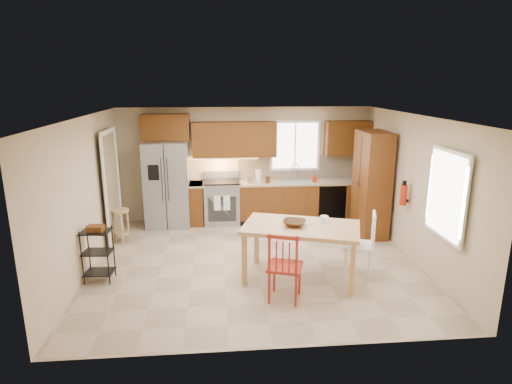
{
  "coord_description": "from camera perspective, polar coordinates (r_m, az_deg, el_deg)",
  "views": [
    {
      "loc": [
        -0.61,
        -6.85,
        3.05
      ],
      "look_at": [
        0.04,
        0.4,
        1.15
      ],
      "focal_mm": 30.0,
      "sensor_mm": 36.0,
      "label": 1
    }
  ],
  "objects": [
    {
      "name": "undercab_glow",
      "position": [
        9.29,
        -4.7,
        4.54
      ],
      "size": [
        1.6,
        0.3,
        0.01
      ],
      "primitive_type": "cube",
      "color": "#FFBF66",
      "rests_on": "wall_back"
    },
    {
      "name": "refrigerator",
      "position": [
        9.29,
        -11.74,
        1.01
      ],
      "size": [
        0.92,
        0.75,
        1.82
      ],
      "primitive_type": "cube",
      "color": "gray",
      "rests_on": "floor"
    },
    {
      "name": "upper_left_block",
      "position": [
        9.26,
        -2.89,
        7.02
      ],
      "size": [
        1.8,
        0.35,
        0.75
      ],
      "primitive_type": "cube",
      "color": "#5F360F",
      "rests_on": "wall_back"
    },
    {
      "name": "pantry",
      "position": [
        8.83,
        15.14,
        1.03
      ],
      "size": [
        0.5,
        0.95,
        2.1
      ],
      "primitive_type": "cube",
      "color": "#5B2F10",
      "rests_on": "floor"
    },
    {
      "name": "ceiling",
      "position": [
        6.9,
        -0.05,
        10.05
      ],
      "size": [
        5.5,
        5.0,
        0.02
      ],
      "primitive_type": "cube",
      "color": "silver",
      "rests_on": "ground"
    },
    {
      "name": "doorway",
      "position": [
        8.64,
        -18.78,
        0.46
      ],
      "size": [
        0.04,
        0.95,
        2.1
      ],
      "primitive_type": "cube",
      "color": "#8C7A59",
      "rests_on": "wall_left"
    },
    {
      "name": "chair_red",
      "position": [
        6.15,
        3.89,
        -9.72
      ],
      "size": [
        0.61,
        0.61,
        1.04
      ],
      "primitive_type": null,
      "rotation": [
        0.0,
        0.0,
        -0.32
      ],
      "color": "maroon",
      "rests_on": "floor"
    },
    {
      "name": "wall_left",
      "position": [
        7.4,
        -21.78,
        -0.52
      ],
      "size": [
        0.02,
        5.0,
        2.5
      ],
      "primitive_type": "cube",
      "color": "#CCB793",
      "rests_on": "ground"
    },
    {
      "name": "utility_cart",
      "position": [
        7.13,
        -20.31,
        -7.87
      ],
      "size": [
        0.46,
        0.37,
        0.86
      ],
      "primitive_type": null,
      "rotation": [
        0.0,
        0.0,
        -0.08
      ],
      "color": "black",
      "rests_on": "floor"
    },
    {
      "name": "range_stove",
      "position": [
        9.4,
        -4.57,
        -1.41
      ],
      "size": [
        0.76,
        0.63,
        0.92
      ],
      "primitive_type": "cube",
      "color": "gray",
      "rests_on": "floor"
    },
    {
      "name": "wall_front",
      "position": [
        4.75,
        2.64,
        -7.69
      ],
      "size": [
        5.5,
        0.02,
        2.5
      ],
      "primitive_type": "cube",
      "color": "#CCB793",
      "rests_on": "ground"
    },
    {
      "name": "fire_extinguisher",
      "position": [
        7.96,
        19.07,
        -0.38
      ],
      "size": [
        0.12,
        0.12,
        0.36
      ],
      "primitive_type": "cylinder",
      "color": "#B61F0C",
      "rests_on": "wall_right"
    },
    {
      "name": "base_cabinet_narrow",
      "position": [
        9.43,
        -7.92,
        -1.52
      ],
      "size": [
        0.3,
        0.6,
        0.9
      ],
      "primitive_type": "cube",
      "color": "#5B2F10",
      "rests_on": "floor"
    },
    {
      "name": "base_cabinet_run",
      "position": [
        9.61,
        6.47,
        -1.17
      ],
      "size": [
        2.92,
        0.6,
        0.9
      ],
      "primitive_type": "cube",
      "color": "#5B2F10",
      "rests_on": "floor"
    },
    {
      "name": "canister_steel",
      "position": [
        9.26,
        -0.92,
        1.77
      ],
      "size": [
        0.11,
        0.11,
        0.18
      ],
      "primitive_type": "cylinder",
      "color": "gray",
      "rests_on": "base_cabinet_run"
    },
    {
      "name": "dishwasher",
      "position": [
        9.46,
        10.14,
        -1.55
      ],
      "size": [
        0.6,
        0.02,
        0.78
      ],
      "primitive_type": "cube",
      "color": "black",
      "rests_on": "floor"
    },
    {
      "name": "table_bowl",
      "position": [
        6.65,
        5.12,
        -4.54
      ],
      "size": [
        0.45,
        0.45,
        0.09
      ],
      "primitive_type": "imported",
      "rotation": [
        0.0,
        0.0,
        -0.32
      ],
      "color": "#462A12",
      "rests_on": "dining_table"
    },
    {
      "name": "dining_table",
      "position": [
        6.83,
        5.96,
        -8.02
      ],
      "size": [
        1.99,
        1.5,
        0.86
      ],
      "primitive_type": null,
      "rotation": [
        0.0,
        0.0,
        -0.32
      ],
      "color": "tan",
      "rests_on": "floor"
    },
    {
      "name": "table_jar",
      "position": [
        6.84,
        9.08,
        -3.81
      ],
      "size": [
        0.19,
        0.19,
        0.17
      ],
      "primitive_type": "cylinder",
      "rotation": [
        0.0,
        0.0,
        -0.32
      ],
      "color": "white",
      "rests_on": "dining_table"
    },
    {
      "name": "wall_back",
      "position": [
        9.54,
        -1.38,
        3.76
      ],
      "size": [
        5.5,
        0.02,
        2.5
      ],
      "primitive_type": "cube",
      "color": "#CCB793",
      "rests_on": "ground"
    },
    {
      "name": "wall_right",
      "position": [
        7.84,
        20.4,
        0.42
      ],
      "size": [
        0.02,
        5.0,
        2.5
      ],
      "primitive_type": "cube",
      "color": "#CCB793",
      "rests_on": "ground"
    },
    {
      "name": "floor",
      "position": [
        7.52,
        -0.05,
        -9.29
      ],
      "size": [
        5.5,
        5.5,
        0.0
      ],
      "primitive_type": "plane",
      "color": "tan",
      "rests_on": "ground"
    },
    {
      "name": "backsplash",
      "position": [
        9.71,
        6.26,
        3.41
      ],
      "size": [
        2.92,
        0.03,
        0.55
      ],
      "primitive_type": "cube",
      "color": "beige",
      "rests_on": "wall_back"
    },
    {
      "name": "upper_right_block",
      "position": [
        9.69,
        12.17,
        7.04
      ],
      "size": [
        1.0,
        0.35,
        0.75
      ],
      "primitive_type": "cube",
      "color": "#5F360F",
      "rests_on": "wall_back"
    },
    {
      "name": "sink",
      "position": [
        9.47,
        5.41,
        1.19
      ],
      "size": [
        0.62,
        0.46,
        0.16
      ],
      "primitive_type": "cube",
      "color": "gray",
      "rests_on": "base_cabinet_run"
    },
    {
      "name": "soap_bottle",
      "position": [
        9.42,
        7.82,
        1.9
      ],
      "size": [
        0.09,
        0.09,
        0.19
      ],
      "primitive_type": "imported",
      "color": "#B61F0C",
      "rests_on": "base_cabinet_run"
    },
    {
      "name": "chair_white",
      "position": [
        7.08,
        13.52,
        -6.75
      ],
      "size": [
        0.61,
        0.61,
        1.04
      ],
      "primitive_type": null,
      "rotation": [
        0.0,
        0.0,
        1.25
      ],
      "color": "white",
      "rests_on": "floor"
    },
    {
      "name": "paper_towel",
      "position": [
        9.26,
        0.31,
        2.1
      ],
      "size": [
        0.12,
        0.12,
        0.28
      ],
      "primitive_type": "cylinder",
      "color": "white",
      "rests_on": "base_cabinet_run"
    },
    {
      "name": "window_back",
      "position": [
        9.59,
        5.22,
        6.18
      ],
      "size": [
        1.12,
        0.04,
        1.12
      ],
      "primitive_type": "cube",
      "color": "white",
      "rests_on": "wall_back"
    },
    {
      "name": "bar_stool",
      "position": [
        8.68,
        -17.49,
        -4.33
      ],
      "size": [
        0.42,
        0.42,
        0.66
      ],
      "primitive_type": null,
      "rotation": [
        0.0,
        0.0,
        -0.4
      ],
      "color": "tan",
      "rests_on": "floor"
    },
    {
      "name": "upper_over_fridge",
      "position": [
        9.29,
        -11.98,
        8.45
      ],
      "size": [
        1.0,
        0.35,
        0.55
      ],
      "primitive_type": "cube",
      "color": "#5F360F",
      "rests_on": "wall_back"
    },
    {
      "name": "canister_wood",
      "position": [
        9.27,
        1.56,
        1.66
      ],
      "size": [
        0.1,
        0.1,
        0.14
      ],
      "primitive_type": "cylinder",
      "color": "#462A12",
      "rests_on": "base_cabinet_run"
    },
    {
      "name": "window_right",
      "position": [
        6.77,
        24.1,
        -0.34
      ],
      "size": [
        0.04,
        1.02,
        1.32
      ],
      "primitive_type": "cube",
      "color": "white",
      "rests_on": "wall_right"
    }
  ]
}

